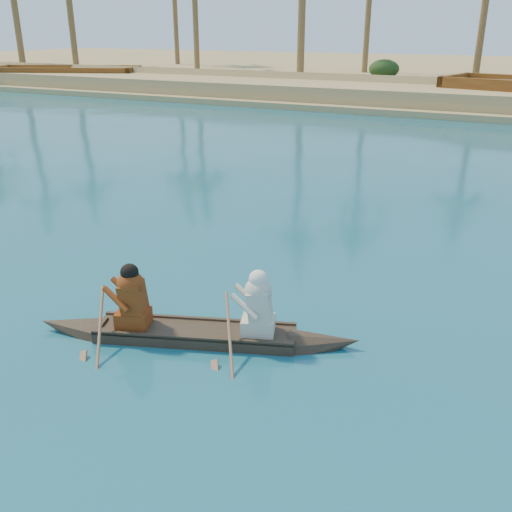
% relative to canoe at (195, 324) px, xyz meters
% --- Properties ---
extents(ground, '(160.00, 160.00, 0.00)m').
position_rel_canoe_xyz_m(ground, '(2.60, 4.00, -0.28)').
color(ground, navy).
rests_on(ground, ground).
extents(canoe, '(5.19, 2.40, 1.45)m').
position_rel_canoe_xyz_m(canoe, '(0.00, 0.00, 0.00)').
color(canoe, '#3D2B21').
rests_on(canoe, ground).
extents(barge_left, '(12.59, 8.15, 1.99)m').
position_rel_canoe_xyz_m(barge_left, '(-32.01, 30.74, 0.42)').
color(barge_left, brown).
rests_on(barge_left, ground).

